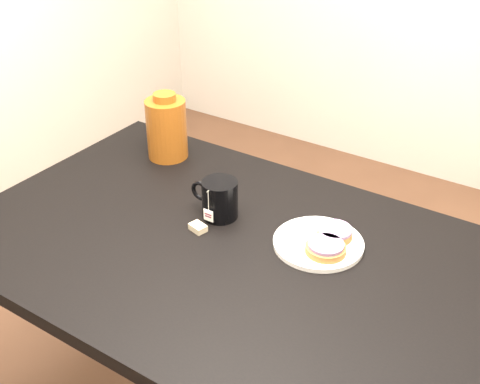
% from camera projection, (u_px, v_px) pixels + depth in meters
% --- Properties ---
extents(table, '(1.40, 0.90, 0.75)m').
position_uv_depth(table, '(226.00, 269.00, 1.60)').
color(table, black).
rests_on(table, ground_plane).
extents(plate, '(0.23, 0.23, 0.02)m').
position_uv_depth(plate, '(318.00, 242.00, 1.55)').
color(plate, white).
rests_on(plate, table).
extents(bagel_back, '(0.09, 0.09, 0.03)m').
position_uv_depth(bagel_back, '(335.00, 233.00, 1.55)').
color(bagel_back, brown).
rests_on(bagel_back, plate).
extents(bagel_front, '(0.13, 0.13, 0.03)m').
position_uv_depth(bagel_front, '(326.00, 248.00, 1.50)').
color(bagel_front, brown).
rests_on(bagel_front, plate).
extents(mug, '(0.15, 0.10, 0.11)m').
position_uv_depth(mug, '(219.00, 199.00, 1.64)').
color(mug, black).
rests_on(mug, table).
extents(teabag_pouch, '(0.05, 0.04, 0.02)m').
position_uv_depth(teabag_pouch, '(198.00, 228.00, 1.60)').
color(teabag_pouch, '#C6B793').
rests_on(teabag_pouch, table).
extents(bagel_package, '(0.16, 0.16, 0.22)m').
position_uv_depth(bagel_package, '(167.00, 128.00, 1.92)').
color(bagel_package, '#612C0C').
rests_on(bagel_package, table).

